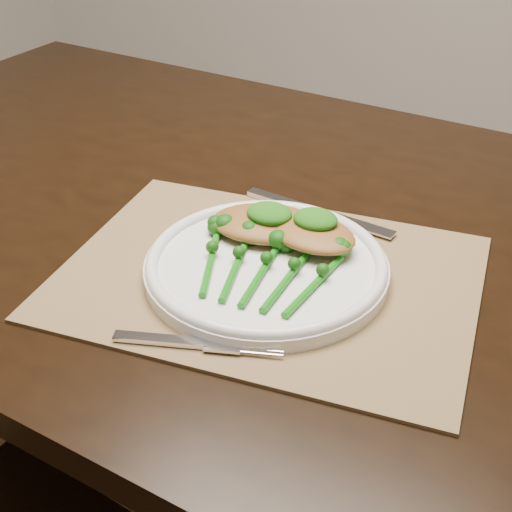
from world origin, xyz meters
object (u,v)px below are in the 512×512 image
at_px(dining_table, 251,404).
at_px(chicken_fillet_left, 266,223).
at_px(broccolini_bundle, 261,273).
at_px(placemat, 268,277).
at_px(dinner_plate, 266,265).

relative_size(dining_table, chicken_fillet_left, 12.37).
bearing_deg(dining_table, broccolini_bundle, -55.37).
bearing_deg(placemat, broccolini_bundle, -88.07).
distance_m(chicken_fillet_left, broccolini_bundle, 0.10).
xyz_separation_m(placemat, chicken_fillet_left, (-0.03, 0.06, 0.03)).
xyz_separation_m(dining_table, chicken_fillet_left, (0.06, -0.08, 0.41)).
height_order(dinner_plate, broccolini_bundle, broccolini_bundle).
bearing_deg(dining_table, placemat, -51.76).
bearing_deg(dining_table, dinner_plate, -52.44).
bearing_deg(dinner_plate, broccolini_bundle, -77.49).
bearing_deg(dinner_plate, placemat, -17.77).
xyz_separation_m(placemat, dinner_plate, (-0.00, 0.00, 0.02)).
relative_size(placemat, dinner_plate, 1.68).
distance_m(placemat, dinner_plate, 0.02).
relative_size(chicken_fillet_left, broccolini_bundle, 0.76).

